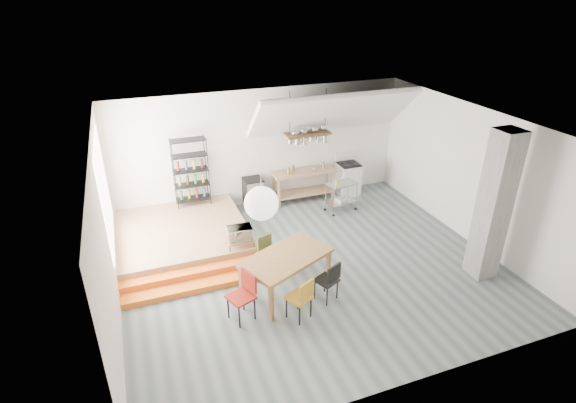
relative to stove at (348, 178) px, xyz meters
name	(u,v)px	position (x,y,z in m)	size (l,w,h in m)	color
floor	(311,266)	(-2.50, -3.16, -0.48)	(8.00, 8.00, 0.00)	#535E61
wall_back	(262,148)	(-2.50, 0.34, 1.12)	(8.00, 0.04, 3.20)	silver
wall_left	(106,236)	(-6.50, -3.16, 1.12)	(0.04, 7.00, 3.20)	silver
wall_right	(470,175)	(1.50, -3.16, 1.12)	(0.04, 7.00, 3.20)	silver
ceiling	(315,125)	(-2.50, -3.16, 2.72)	(8.00, 7.00, 0.02)	white
slope_ceiling	(333,113)	(-0.70, -0.26, 2.07)	(4.40, 1.80, 0.15)	white
window_pane	(105,192)	(-6.48, -1.66, 1.32)	(0.02, 2.50, 2.20)	white
platform	(183,235)	(-5.00, -1.16, -0.28)	(3.00, 3.00, 0.40)	#A47A52
step_lower	(198,286)	(-5.00, -3.11, -0.41)	(3.00, 0.35, 0.13)	orange
step_upper	(194,274)	(-5.00, -2.76, -0.35)	(3.00, 0.35, 0.27)	orange
concrete_column	(494,207)	(0.80, -4.66, 1.12)	(0.50, 0.50, 3.20)	slate
kitchen_counter	(304,180)	(-1.40, -0.01, 0.15)	(1.80, 0.60, 0.91)	#A47A52
stove	(348,178)	(0.00, 0.00, 0.00)	(0.60, 0.60, 1.18)	white
pot_rack	(309,136)	(-1.37, -0.23, 1.50)	(1.20, 0.50, 1.43)	#3A2717
wire_shelving	(191,171)	(-4.50, 0.04, 0.85)	(0.88, 0.38, 1.80)	black
microwave_shelf	(240,240)	(-3.90, -2.41, 0.07)	(0.60, 0.40, 0.16)	#A47A52
paper_lantern	(261,203)	(-3.88, -4.05, 1.72)	(0.60, 0.60, 0.60)	white
dining_table	(286,260)	(-3.33, -3.80, 0.27)	(2.03, 1.65, 0.84)	olive
chair_mustard	(302,296)	(-3.35, -4.68, 0.04)	(0.54, 0.54, 0.88)	#C38C21
chair_black	(329,279)	(-2.65, -4.36, 0.03)	(0.52, 0.52, 0.86)	black
chair_olive	(268,251)	(-3.45, -2.99, 0.02)	(0.49, 0.49, 0.84)	#505729
chair_red	(244,292)	(-4.31, -4.26, 0.09)	(0.56, 0.56, 0.95)	#A12017
rolling_cart	(341,193)	(-0.69, -0.95, 0.04)	(0.88, 0.60, 0.81)	silver
mini_fridge	(253,193)	(-2.87, 0.04, -0.05)	(0.51, 0.51, 0.86)	black
microwave	(240,233)	(-3.90, -2.41, 0.23)	(0.53, 0.36, 0.29)	beige
bowl	(312,170)	(-1.18, -0.06, 0.45)	(0.19, 0.19, 0.05)	silver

